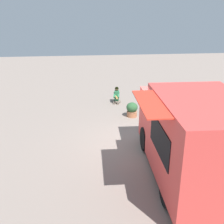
# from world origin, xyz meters

# --- Properties ---
(ground_plane) EXTENTS (40.00, 40.00, 0.00)m
(ground_plane) POSITION_xyz_m (0.00, 0.00, 0.00)
(ground_plane) COLOR gray
(food_truck) EXTENTS (2.98, 5.04, 2.62)m
(food_truck) POSITION_xyz_m (-0.97, 2.03, 1.25)
(food_truck) COLOR #E34540
(food_truck) RESTS_ON ground_plane
(person_customer) EXTENTS (0.54, 0.81, 0.85)m
(person_customer) POSITION_xyz_m (0.37, -4.88, 0.32)
(person_customer) COLOR #736558
(person_customer) RESTS_ON ground_plane
(planter_flowering_near) EXTENTS (0.52, 0.52, 0.68)m
(planter_flowering_near) POSITION_xyz_m (-0.09, -2.82, 0.35)
(planter_flowering_near) COLOR #B36E48
(planter_flowering_near) RESTS_ON ground_plane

